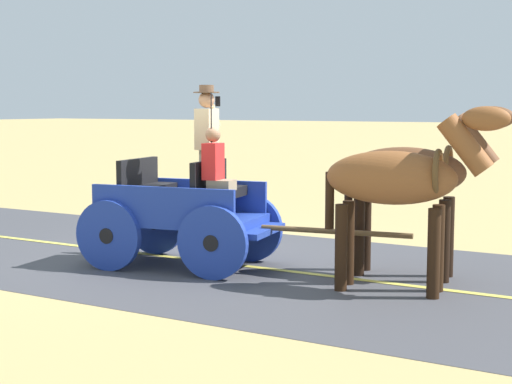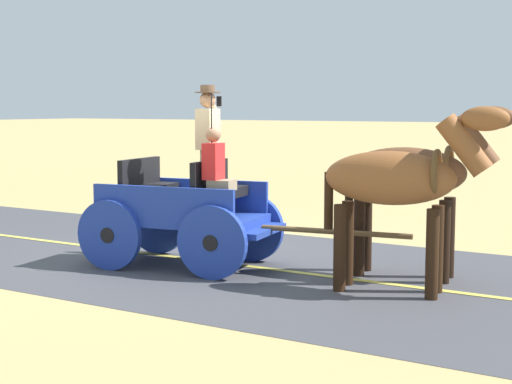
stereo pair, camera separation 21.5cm
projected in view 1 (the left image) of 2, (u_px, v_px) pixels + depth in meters
ground_plane at (183, 259)px, 11.27m from camera, size 200.00×200.00×0.00m
road_surface at (183, 259)px, 11.26m from camera, size 5.36×160.00×0.01m
road_centre_stripe at (183, 258)px, 11.26m from camera, size 0.12×160.00×0.00m
horse_drawn_carriage at (187, 208)px, 10.68m from camera, size 1.77×4.51×2.50m
horse_near_side at (413, 176)px, 9.94m from camera, size 0.78×2.15×2.21m
horse_off_side at (400, 182)px, 9.11m from camera, size 0.82×2.15×2.21m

